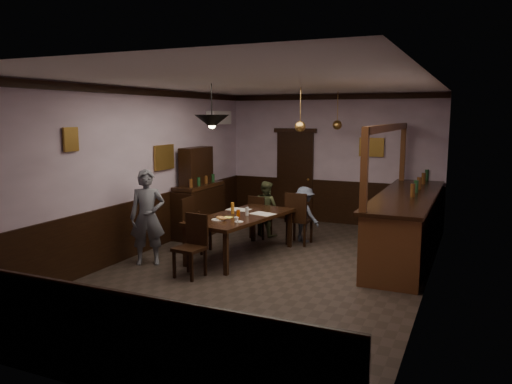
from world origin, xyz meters
The scene contains 31 objects.
room centered at (0.00, 0.00, 1.50)m, with size 5.01×8.01×3.01m.
dining_table centered at (-0.70, 0.56, 0.69)m, with size 1.34×2.33×0.75m.
chair_far_left centered at (-0.93, 1.89, 0.48)m, with size 0.44×0.44×0.88m.
chair_far_right centered at (-0.04, 1.73, 0.57)m, with size 0.47×0.47×1.04m.
chair_near centered at (-0.91, -0.74, 0.53)m, with size 0.47×0.47×0.98m.
chair_side centered at (-1.65, 0.49, 0.55)m, with size 0.45×0.45×1.00m.
person_standing centered at (-1.93, -0.51, 0.81)m, with size 0.59×0.39×1.61m, color #555761.
person_seated_left centered at (-0.89, 2.16, 0.58)m, with size 0.56×0.44×1.16m, color #495030.
person_seated_right centered at (0.00, 2.02, 0.55)m, with size 0.71×0.41×1.11m, color slate.
newspaper_left centered at (-0.96, 1.01, 0.75)m, with size 0.42×0.30×0.01m, color silver.
newspaper_right centered at (-0.38, 0.80, 0.75)m, with size 0.42×0.30×0.01m, color silver.
napkin centered at (-0.82, 0.28, 0.75)m, with size 0.15×0.15×0.00m, color #F5EE5A.
saucer centered at (-0.48, 0.01, 0.76)m, with size 0.15×0.15×0.01m, color white.
coffee_cup centered at (-0.51, 0.00, 0.80)m, with size 0.08×0.08×0.07m, color white.
pastry_plate centered at (-0.87, 0.01, 0.76)m, with size 0.22×0.22×0.01m, color white.
pastry_ring_a centered at (-0.85, 0.06, 0.79)m, with size 0.13×0.13×0.04m, color #C68C47.
pastry_ring_b centered at (-0.77, 0.01, 0.79)m, with size 0.13×0.13×0.04m, color #C68C47.
soda_can centered at (-0.69, 0.42, 0.81)m, with size 0.07×0.07×0.12m, color orange.
beer_glass centered at (-0.91, 0.64, 0.85)m, with size 0.06×0.06×0.20m, color #BF721E.
water_glass centered at (-0.59, 0.57, 0.82)m, with size 0.06×0.06×0.15m, color silver.
pepper_mill centered at (-1.18, -0.08, 0.82)m, with size 0.04×0.04×0.14m, color black.
sideboard centered at (-2.21, 1.64, 0.74)m, with size 0.50×1.40×1.85m.
bar_counter centered at (1.99, 1.83, 0.59)m, with size 0.97×4.18×2.35m.
door_back centered at (-0.90, 3.95, 1.05)m, with size 0.90×0.06×2.10m, color black.
ac_unit centered at (-2.38, 2.90, 2.45)m, with size 0.20×0.85×0.30m.
picture_left_small centered at (-2.46, -1.60, 2.15)m, with size 0.04×0.28×0.36m.
picture_left_large centered at (-2.46, 0.80, 1.70)m, with size 0.04×0.62×0.48m.
picture_back centered at (0.90, 3.96, 1.80)m, with size 0.55×0.04×0.42m.
pendant_iron centered at (-0.82, -0.23, 2.40)m, with size 0.56×0.56×0.71m.
pendant_brass_mid centered at (0.10, 1.40, 2.30)m, with size 0.20×0.20×0.81m.
pendant_brass_far centered at (0.30, 3.22, 2.30)m, with size 0.20×0.20×0.81m.
Camera 1 is at (3.09, -7.26, 2.50)m, focal length 35.00 mm.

